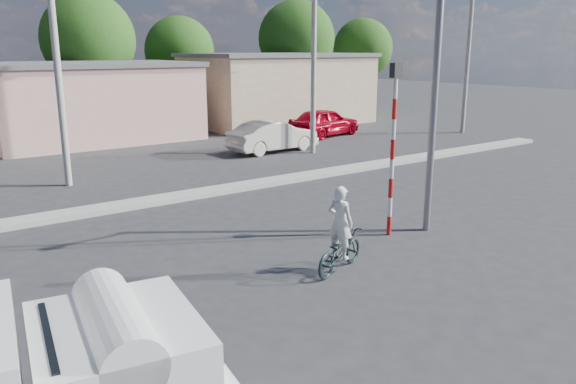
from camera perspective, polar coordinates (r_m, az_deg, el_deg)
ground_plane at (r=11.75m, az=4.48°, el=-9.18°), size 120.00×120.00×0.00m
median at (r=18.22m, az=-12.01°, el=-0.62°), size 40.00×0.80×0.16m
bicycle at (r=12.22m, az=5.25°, el=-6.00°), size 1.80×1.11×0.90m
cyclist at (r=12.10m, az=5.28°, el=-4.44°), size 0.55×0.67×1.60m
car_cream at (r=26.42m, az=-1.52°, el=5.70°), size 4.50×1.80×1.45m
car_red at (r=31.23m, az=3.71°, el=7.10°), size 4.84×2.70×1.56m
traffic_pole at (r=14.24m, az=10.64°, el=5.66°), size 0.28×0.18×4.36m
streetlight at (r=14.59m, az=14.60°, el=14.99°), size 2.34×0.22×9.00m
building_row at (r=31.35m, az=-21.03°, el=8.72°), size 37.80×7.30×4.44m
tree_row at (r=39.46m, az=-14.87°, el=14.25°), size 51.24×7.43×8.42m
utility_poles at (r=22.65m, az=-9.13°, el=12.59°), size 35.40×0.24×8.00m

